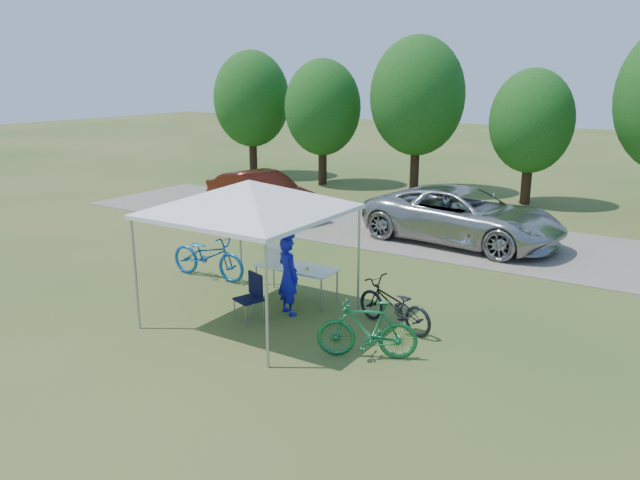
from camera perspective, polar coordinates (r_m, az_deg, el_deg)
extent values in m
plane|color=#2D5119|center=(12.28, -6.16, -7.18)|extent=(100.00, 100.00, 0.00)
cube|color=gray|center=(18.88, 9.07, 0.66)|extent=(24.00, 5.00, 0.02)
cylinder|color=#A5A5AA|center=(11.90, -16.51, -3.08)|extent=(0.05, 0.05, 2.10)
cylinder|color=#A5A5AA|center=(9.93, -4.89, -6.09)|extent=(0.05, 0.05, 2.10)
cylinder|color=#A5A5AA|center=(13.95, -7.29, 0.06)|extent=(0.05, 0.05, 2.10)
cylinder|color=#A5A5AA|center=(12.32, 3.55, -1.86)|extent=(0.05, 0.05, 2.10)
cube|color=white|center=(11.65, -6.45, 2.62)|extent=(3.15, 3.15, 0.08)
pyramid|color=white|center=(11.53, -6.53, 5.49)|extent=(4.53, 4.53, 0.55)
cylinder|color=#382314|center=(29.41, -6.12, 7.71)|extent=(0.36, 0.36, 1.89)
ellipsoid|color=#144711|center=(29.21, -6.26, 12.71)|extent=(3.46, 3.46, 4.32)
cylinder|color=#382314|center=(26.89, 0.24, 6.97)|extent=(0.36, 0.36, 1.75)
ellipsoid|color=#144711|center=(26.66, 0.24, 12.03)|extent=(3.20, 3.20, 4.00)
cylinder|color=#382314|center=(25.53, 8.64, 6.69)|extent=(0.36, 0.36, 2.03)
ellipsoid|color=#144711|center=(25.29, 8.89, 12.88)|extent=(3.71, 3.71, 4.64)
cylinder|color=#382314|center=(23.94, 18.34, 5.05)|extent=(0.36, 0.36, 1.61)
ellipsoid|color=#144711|center=(23.69, 18.78, 10.26)|extent=(2.94, 2.94, 3.68)
cube|color=white|center=(13.04, -2.20, -2.53)|extent=(1.73, 0.72, 0.04)
cylinder|color=#A5A5AA|center=(13.38, -5.83, -3.74)|extent=(0.04, 0.04, 0.67)
cylinder|color=#A5A5AA|center=(12.49, 0.12, -5.05)|extent=(0.04, 0.04, 0.67)
cylinder|color=#A5A5AA|center=(13.84, -4.26, -3.06)|extent=(0.04, 0.04, 0.67)
cylinder|color=#A5A5AA|center=(12.98, 1.58, -4.26)|extent=(0.04, 0.04, 0.67)
cube|color=black|center=(12.07, -6.54, -5.42)|extent=(0.58, 0.58, 0.04)
cube|color=black|center=(12.15, -5.91, -4.04)|extent=(0.44, 0.19, 0.46)
cylinder|color=#A5A5AA|center=(12.12, -7.86, -6.50)|extent=(0.02, 0.02, 0.41)
cylinder|color=#A5A5AA|center=(11.88, -6.35, -6.90)|extent=(0.02, 0.02, 0.41)
cylinder|color=#A5A5AA|center=(12.41, -6.65, -5.94)|extent=(0.02, 0.02, 0.41)
cylinder|color=#A5A5AA|center=(12.18, -5.16, -6.32)|extent=(0.02, 0.02, 0.41)
cube|color=white|center=(13.25, -3.87, -1.45)|extent=(0.49, 0.33, 0.33)
cube|color=white|center=(13.20, -3.88, -0.68)|extent=(0.51, 0.35, 0.04)
cylinder|color=yellow|center=(12.82, -1.17, -2.61)|extent=(0.08, 0.08, 0.06)
imported|color=#1515AF|center=(12.22, -2.93, -3.31)|extent=(0.67, 0.57, 1.56)
imported|color=#115099|center=(14.67, -10.19, -1.40)|extent=(2.07, 0.79, 1.07)
imported|color=#176735|center=(10.48, 4.32, -8.14)|extent=(1.73, 1.14, 1.01)
imported|color=black|center=(11.72, 6.76, -5.91)|extent=(1.83, 1.05, 0.91)
imported|color=#ABADA8|center=(17.82, 12.94, 2.19)|extent=(5.76, 3.11, 1.54)
imported|color=#45140B|center=(20.78, -5.31, 4.18)|extent=(4.66, 2.57, 1.46)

